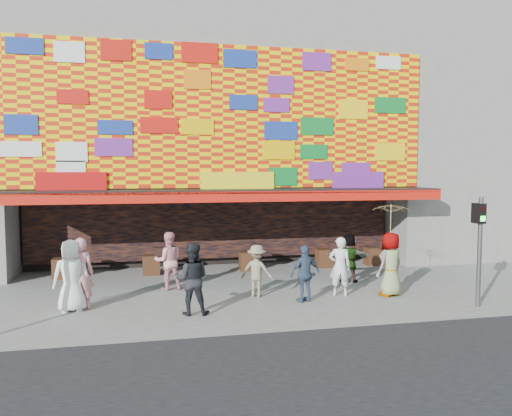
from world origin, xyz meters
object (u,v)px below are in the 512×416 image
at_px(signal_right, 480,239).
at_px(parasol, 391,221).
at_px(ped_i, 168,261).
at_px(ped_h, 340,266).
at_px(ped_f, 349,258).
at_px(ped_g, 391,264).
at_px(ped_e, 305,274).
at_px(ped_b, 80,274).
at_px(ped_c, 192,279).
at_px(ped_d, 257,271).
at_px(ped_a, 71,276).

xyz_separation_m(signal_right, parasol, (-1.80, 1.57, 0.36)).
bearing_deg(ped_i, ped_h, 154.43).
xyz_separation_m(ped_f, ped_g, (0.48, -1.99, 0.13)).
height_order(ped_h, parasol, parasol).
distance_m(ped_e, ped_i, 4.38).
distance_m(ped_e, ped_f, 3.05).
distance_m(ped_g, ped_h, 1.49).
xyz_separation_m(ped_b, ped_h, (7.32, -0.02, -0.10)).
xyz_separation_m(ped_c, ped_i, (-0.49, 2.87, -0.03)).
bearing_deg(signal_right, ped_d, 157.81).
relative_size(ped_f, ped_i, 0.90).
bearing_deg(ped_g, ped_f, -99.98).
distance_m(ped_f, ped_g, 2.05).
xyz_separation_m(ped_a, parasol, (8.97, -0.26, 1.26)).
bearing_deg(ped_d, parasol, -162.03).
xyz_separation_m(ped_a, ped_d, (5.09, 0.49, -0.19)).
xyz_separation_m(ped_a, ped_h, (7.52, 0.10, -0.08)).
distance_m(ped_a, ped_e, 6.31).
relative_size(ped_e, ped_g, 0.86).
bearing_deg(ped_f, parasol, 126.21).
relative_size(ped_b, ped_i, 1.08).
xyz_separation_m(signal_right, ped_f, (-2.28, 3.56, -1.05)).
bearing_deg(ped_a, ped_g, 167.90).
relative_size(ped_e, ped_h, 0.93).
height_order(signal_right, ped_b, signal_right).
relative_size(ped_c, ped_i, 1.03).
bearing_deg(parasol, ped_a, 178.35).
bearing_deg(ped_h, ped_d, 7.20).
distance_m(ped_a, ped_d, 5.12).
distance_m(ped_d, ped_g, 3.95).
bearing_deg(ped_f, ped_e, 66.65).
height_order(ped_a, ped_d, ped_a).
bearing_deg(ped_e, ped_c, -6.38).
relative_size(ped_a, parasol, 0.96).
height_order(ped_f, ped_g, ped_g).
bearing_deg(ped_h, ped_i, -4.14).
distance_m(ped_d, parasol, 4.21).
distance_m(ped_d, ped_h, 2.47).
relative_size(ped_b, ped_f, 1.19).
relative_size(ped_b, ped_d, 1.27).
height_order(ped_e, ped_h, ped_h).
bearing_deg(ped_a, parasol, 167.90).
relative_size(ped_i, parasol, 0.91).
height_order(ped_a, ped_i, ped_a).
distance_m(ped_h, ped_i, 5.28).
distance_m(signal_right, ped_a, 10.96).
bearing_deg(ped_g, signal_right, 115.56).
xyz_separation_m(ped_b, ped_f, (8.28, 1.62, -0.16)).
relative_size(ped_f, ped_g, 0.86).
bearing_deg(ped_g, ped_h, -37.21).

